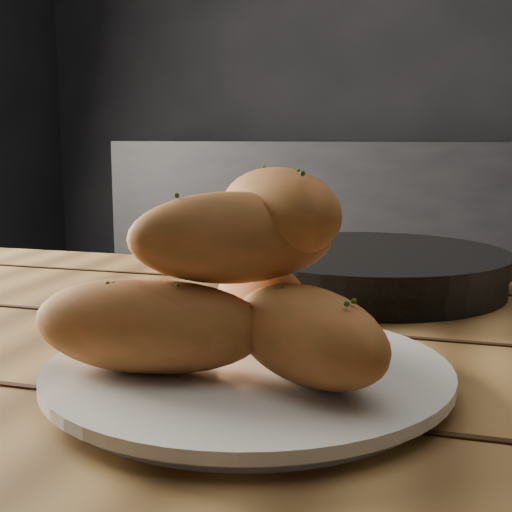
% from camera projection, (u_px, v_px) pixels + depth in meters
% --- Properties ---
extents(back_wall, '(4.00, 0.04, 2.70)m').
position_uv_depth(back_wall, '(478.00, 32.00, 2.97)').
color(back_wall, black).
rests_on(back_wall, ground).
extents(counter, '(2.80, 0.60, 0.90)m').
position_uv_depth(counter, '(466.00, 256.00, 2.84)').
color(counter, black).
rests_on(counter, ground).
extents(table, '(1.37, 0.86, 0.75)m').
position_uv_depth(table, '(227.00, 485.00, 0.58)').
color(table, olive).
rests_on(table, ground).
extents(plate, '(0.28, 0.28, 0.02)m').
position_uv_depth(plate, '(248.00, 375.00, 0.49)').
color(plate, silver).
rests_on(plate, table).
extents(bread_rolls, '(0.26, 0.22, 0.13)m').
position_uv_depth(bread_rolls, '(227.00, 290.00, 0.48)').
color(bread_rolls, '#C06535').
rests_on(bread_rolls, plate).
extents(skillet, '(0.44, 0.31, 0.05)m').
position_uv_depth(skillet, '(370.00, 269.00, 0.81)').
color(skillet, black).
rests_on(skillet, table).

